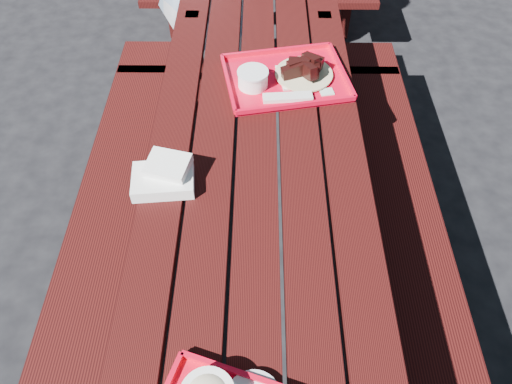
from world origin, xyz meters
TOP-DOWN VIEW (x-y plane):
  - ground at (0.00, 0.00)m, footprint 60.00×60.00m
  - picnic_table_near at (-0.00, 0.00)m, footprint 1.41×2.40m
  - far_tray at (0.10, 0.47)m, footprint 0.52×0.44m
  - white_cloth at (-0.29, -0.06)m, footprint 0.21×0.17m

SIDE VIEW (x-z plane):
  - ground at x=0.00m, z-range 0.00..0.00m
  - picnic_table_near at x=0.00m, z-range 0.19..0.94m
  - far_tray at x=0.10m, z-range 0.73..0.81m
  - white_cloth at x=-0.29m, z-range 0.74..0.82m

